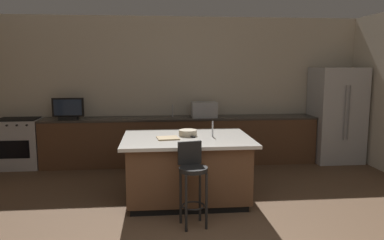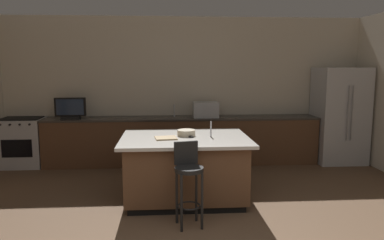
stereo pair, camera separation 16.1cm
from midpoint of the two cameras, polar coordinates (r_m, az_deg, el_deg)
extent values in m
cube|color=beige|center=(7.48, -2.04, 4.72)|extent=(7.57, 0.12, 2.85)
cube|color=brown|center=(7.23, -2.38, -3.30)|extent=(5.22, 0.60, 0.87)
cube|color=#332D28|center=(7.15, -2.40, 0.27)|extent=(5.25, 0.62, 0.04)
cube|color=black|center=(5.42, -1.66, -11.65)|extent=(1.54, 1.10, 0.09)
cube|color=brown|center=(5.29, -1.68, -7.24)|extent=(1.62, 1.18, 0.77)
cube|color=beige|center=(5.19, -1.69, -2.88)|extent=(1.78, 1.34, 0.04)
cube|color=#B7BABF|center=(7.86, 20.73, 0.76)|extent=(0.92, 0.78, 1.86)
cylinder|color=gray|center=(7.46, 21.91, 1.04)|extent=(0.02, 0.02, 1.03)
cylinder|color=gray|center=(7.50, 22.45, 1.04)|extent=(0.02, 0.02, 1.03)
cube|color=#B7BABF|center=(7.68, -25.52, -3.30)|extent=(0.77, 0.60, 0.91)
cube|color=black|center=(7.41, -26.29, -4.11)|extent=(0.54, 0.01, 0.33)
cube|color=black|center=(7.61, -25.74, 0.14)|extent=(0.70, 0.50, 0.02)
cylinder|color=black|center=(7.35, -27.16, -0.76)|extent=(0.04, 0.03, 0.04)
cylinder|color=black|center=(7.29, -25.92, -0.75)|extent=(0.04, 0.03, 0.04)
cylinder|color=black|center=(7.24, -24.66, -0.73)|extent=(0.04, 0.03, 0.04)
cube|color=#B7BABF|center=(7.17, 1.22, 1.62)|extent=(0.48, 0.36, 0.29)
cube|color=black|center=(7.29, -19.06, 0.31)|extent=(0.34, 0.16, 0.05)
cube|color=black|center=(7.26, -19.13, 1.86)|extent=(0.57, 0.05, 0.35)
cube|color=#1E2D47|center=(7.24, -19.18, 1.84)|extent=(0.50, 0.01, 0.29)
cylinder|color=#B2B2B7|center=(7.23, -3.64, 1.45)|extent=(0.02, 0.02, 0.24)
cylinder|color=#B2B2B7|center=(5.20, 2.30, -1.38)|extent=(0.02, 0.02, 0.22)
cylinder|color=black|center=(4.37, -0.87, -7.60)|extent=(0.34, 0.34, 0.05)
cube|color=black|center=(4.46, -1.40, -5.06)|extent=(0.29, 0.09, 0.28)
cylinder|color=black|center=(4.34, -2.00, -12.75)|extent=(0.03, 0.03, 0.67)
cylinder|color=black|center=(4.40, 1.16, -12.43)|extent=(0.03, 0.03, 0.67)
cylinder|color=black|center=(4.56, -2.80, -11.68)|extent=(0.03, 0.03, 0.67)
cylinder|color=black|center=(4.62, 0.21, -11.40)|extent=(0.03, 0.03, 0.67)
torus|color=black|center=(4.51, -0.85, -13.05)|extent=(0.28, 0.28, 0.02)
cylinder|color=beige|center=(5.28, -1.52, -1.98)|extent=(0.26, 0.26, 0.08)
cube|color=black|center=(5.04, -5.21, -2.95)|extent=(0.08, 0.15, 0.01)
cube|color=black|center=(5.19, -1.06, -2.51)|extent=(0.12, 0.17, 0.02)
cube|color=tan|center=(5.08, -4.64, -2.79)|extent=(0.32, 0.30, 0.02)
camera|label=1|loc=(0.08, -90.76, -0.11)|focal=34.68mm
camera|label=2|loc=(0.08, 89.24, 0.11)|focal=34.68mm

